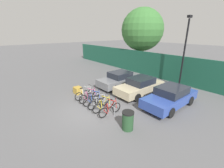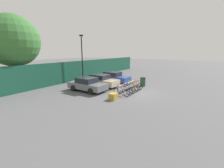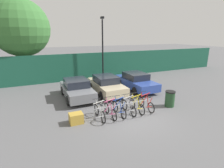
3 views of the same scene
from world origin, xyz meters
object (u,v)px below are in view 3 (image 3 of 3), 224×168
(car_beige, at_px, (106,85))
(trash_bin, at_px, (170,99))
(bicycle_silver, at_px, (129,107))
(bicycle_yellow, at_px, (137,106))
(bike_rack, at_px, (123,105))
(car_grey, at_px, (77,89))
(car_blue, at_px, (136,81))
(bicycle_blue, at_px, (119,109))
(bicycle_red, at_px, (146,104))
(bicycle_pink, at_px, (110,111))
(bicycle_white, at_px, (100,113))
(tree_behind_hoarding, at_px, (21,28))
(lamp_post, at_px, (103,46))
(cargo_crate, at_px, (76,118))

(car_beige, relative_size, trash_bin, 4.14)
(bicycle_silver, xyz_separation_m, bicycle_yellow, (0.55, 0.00, 0.00))
(bike_rack, distance_m, car_grey, 4.15)
(bike_rack, height_order, bicycle_yellow, bicycle_yellow)
(car_blue, relative_size, trash_bin, 4.26)
(bike_rack, relative_size, car_grey, 0.88)
(bicycle_blue, bearing_deg, trash_bin, 0.26)
(bicycle_yellow, xyz_separation_m, trash_bin, (2.38, -0.18, 0.14))
(bike_rack, relative_size, bicycle_red, 2.10)
(bicycle_pink, distance_m, bicycle_red, 2.41)
(bicycle_white, xyz_separation_m, bicycle_yellow, (2.38, 0.00, 0.00))
(bike_rack, relative_size, car_beige, 0.84)
(bicycle_white, xyz_separation_m, tree_behind_hoarding, (-3.76, 10.77, 4.68))
(bicycle_yellow, xyz_separation_m, lamp_post, (0.93, 7.97, 3.04))
(bicycle_yellow, height_order, bicycle_red, same)
(bicycle_red, height_order, lamp_post, lamp_post)
(bicycle_white, relative_size, car_blue, 0.39)
(bicycle_blue, distance_m, lamp_post, 8.79)
(bicycle_red, relative_size, cargo_crate, 2.44)
(bicycle_white, relative_size, trash_bin, 1.66)
(trash_bin, bearing_deg, bicycle_yellow, 175.57)
(bike_rack, height_order, bicycle_red, bicycle_red)
(bike_rack, relative_size, car_blue, 0.82)
(car_grey, distance_m, lamp_post, 6.16)
(bicycle_white, height_order, car_grey, car_grey)
(bicycle_pink, xyz_separation_m, lamp_post, (2.68, 7.97, 3.04))
(bicycle_white, xyz_separation_m, bicycle_silver, (1.83, 0.00, 0.00))
(bicycle_yellow, distance_m, tree_behind_hoarding, 13.25)
(bicycle_pink, height_order, car_blue, car_blue)
(bicycle_blue, bearing_deg, bicycle_yellow, 3.22)
(bicycle_white, relative_size, bicycle_pink, 1.00)
(bicycle_blue, bearing_deg, bicycle_pink, -176.78)
(bicycle_white, xyz_separation_m, bicycle_blue, (1.20, 0.00, 0.00))
(lamp_post, height_order, trash_bin, lamp_post)
(bicycle_yellow, xyz_separation_m, tree_behind_hoarding, (-6.14, 10.77, 4.68))
(bicycle_white, xyz_separation_m, lamp_post, (3.31, 7.97, 3.04))
(bicycle_pink, distance_m, cargo_crate, 1.93)
(bicycle_white, xyz_separation_m, car_grey, (-0.36, 3.84, 0.31))
(bicycle_yellow, relative_size, cargo_crate, 2.44)
(bicycle_silver, xyz_separation_m, trash_bin, (2.93, -0.18, 0.14))
(car_grey, xyz_separation_m, lamp_post, (3.67, 4.13, 2.73))
(bicycle_red, bearing_deg, bicycle_blue, 177.10)
(car_blue, relative_size, tree_behind_hoarding, 0.57)
(lamp_post, xyz_separation_m, trash_bin, (1.45, -8.16, -2.90))
(bicycle_yellow, height_order, lamp_post, lamp_post)
(car_beige, bearing_deg, cargo_crate, -130.37)
(car_beige, bearing_deg, bicycle_white, -117.01)
(lamp_post, xyz_separation_m, tree_behind_hoarding, (-7.07, 2.80, 1.64))
(bicycle_white, height_order, trash_bin, bicycle_white)
(bicycle_red, height_order, car_blue, car_blue)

